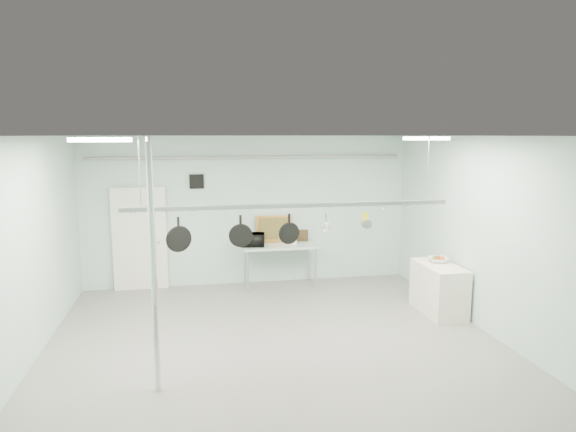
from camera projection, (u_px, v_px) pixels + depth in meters
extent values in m
plane|color=gray|center=(282.00, 359.00, 7.44)|extent=(8.00, 8.00, 0.00)
cube|color=silver|center=(281.00, 137.00, 6.94)|extent=(7.00, 8.00, 0.02)
cube|color=silver|center=(249.00, 211.00, 11.06)|extent=(7.00, 0.02, 3.20)
cube|color=silver|center=(506.00, 242.00, 7.83)|extent=(0.02, 8.00, 3.20)
cube|color=silver|center=(140.00, 240.00, 10.67)|extent=(1.10, 0.10, 2.20)
cube|color=black|center=(197.00, 181.00, 10.73)|extent=(0.30, 0.04, 0.30)
cylinder|color=gray|center=(249.00, 157.00, 10.79)|extent=(6.60, 0.07, 0.07)
cylinder|color=silver|center=(154.00, 268.00, 6.29)|extent=(0.08, 0.08, 3.20)
cube|color=#B1D0C2|center=(280.00, 246.00, 10.90)|extent=(1.60, 0.70, 0.05)
cylinder|color=#B7B7BC|center=(248.00, 271.00, 10.57)|extent=(0.04, 0.04, 0.86)
cylinder|color=#B7B7BC|center=(245.00, 265.00, 11.11)|extent=(0.04, 0.04, 0.86)
cylinder|color=#B7B7BC|center=(316.00, 268.00, 10.83)|extent=(0.04, 0.04, 0.86)
cylinder|color=#B7B7BC|center=(310.00, 262.00, 11.38)|extent=(0.04, 0.04, 0.86)
cube|color=silver|center=(439.00, 289.00, 9.31)|extent=(0.60, 1.20, 0.90)
cube|color=#B7B7BC|center=(291.00, 206.00, 7.42)|extent=(4.80, 0.06, 0.06)
cylinder|color=#B7B7BC|center=(140.00, 173.00, 6.95)|extent=(0.02, 0.02, 0.94)
cylinder|color=#B7B7BC|center=(428.00, 169.00, 7.73)|extent=(0.02, 0.02, 0.94)
cube|color=white|center=(101.00, 140.00, 5.76)|extent=(0.65, 0.30, 0.05)
cube|color=white|center=(426.00, 138.00, 7.97)|extent=(0.65, 0.30, 0.05)
imported|color=black|center=(253.00, 240.00, 10.73)|extent=(0.54, 0.41, 0.27)
cylinder|color=white|center=(294.00, 239.00, 10.95)|extent=(0.17, 0.17, 0.21)
cube|color=#C77E35|center=(274.00, 229.00, 11.13)|extent=(0.79, 0.17, 0.58)
cube|color=#322411|center=(301.00, 235.00, 11.27)|extent=(0.31, 0.11, 0.25)
imported|color=white|center=(438.00, 260.00, 9.41)|extent=(0.42, 0.42, 0.09)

